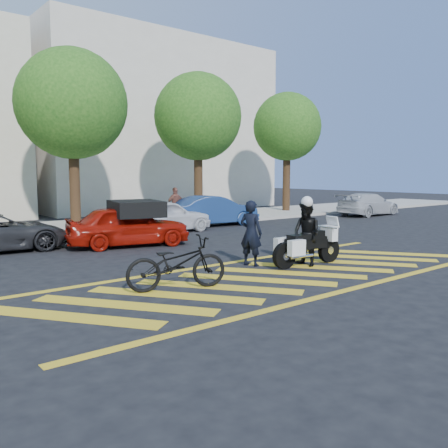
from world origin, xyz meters
TOP-DOWN VIEW (x-y plane):
  - ground at (0.00, 0.00)m, footprint 90.00×90.00m
  - sidewalk at (0.00, 12.00)m, footprint 60.00×5.00m
  - crosswalk at (-0.04, 0.00)m, footprint 12.33×4.00m
  - building_right at (9.00, 21.00)m, footprint 16.00×8.00m
  - tree_center at (0.13, 12.06)m, footprint 4.60×4.60m
  - tree_right at (6.63, 12.06)m, footprint 4.40×4.40m
  - tree_far_right at (13.13, 12.06)m, footprint 4.00×4.00m
  - officer_bike at (0.41, 1.28)m, footprint 0.59×0.72m
  - bicycle at (-2.51, 0.35)m, footprint 2.23×1.32m
  - police_motorcycle at (1.51, 0.36)m, footprint 2.26×0.75m
  - officer_moto at (1.49, 0.35)m, footprint 0.70×0.86m
  - red_convertible at (-0.53, 6.24)m, footprint 4.24×2.48m
  - parked_mid_right at (2.29, 8.48)m, footprint 3.99×1.77m
  - parked_right at (5.30, 9.20)m, footprint 4.29×1.89m
  - parked_far_right at (15.30, 7.85)m, footprint 4.39×1.91m
  - pedestrian_right at (3.94, 10.22)m, footprint 0.97×0.50m

SIDE VIEW (x-z plane):
  - ground at x=0.00m, z-range 0.00..0.00m
  - crosswalk at x=-0.04m, z-range 0.00..0.01m
  - sidewalk at x=0.00m, z-range 0.00..0.15m
  - police_motorcycle at x=1.51m, z-range 0.04..1.04m
  - bicycle at x=-2.51m, z-range 0.00..1.11m
  - parked_far_right at x=15.30m, z-range 0.00..1.26m
  - parked_mid_right at x=2.29m, z-range 0.00..1.34m
  - red_convertible at x=-0.53m, z-range 0.00..1.35m
  - parked_right at x=5.30m, z-range 0.00..1.37m
  - officer_moto at x=1.49m, z-range 0.00..1.67m
  - officer_bike at x=0.41m, z-range 0.00..1.70m
  - pedestrian_right at x=3.94m, z-range 0.15..1.74m
  - tree_far_right at x=13.13m, z-range 1.39..8.49m
  - tree_right at x=6.63m, z-range 1.34..8.75m
  - tree_center at x=0.13m, z-range 1.31..8.88m
  - building_right at x=9.00m, z-range 0.00..11.00m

